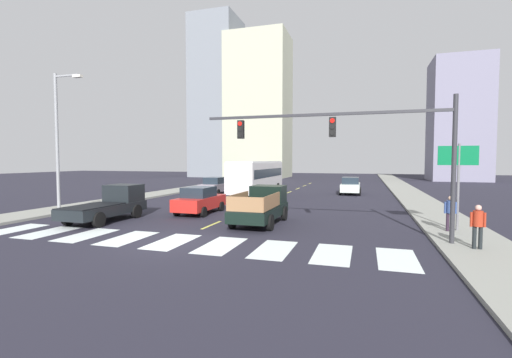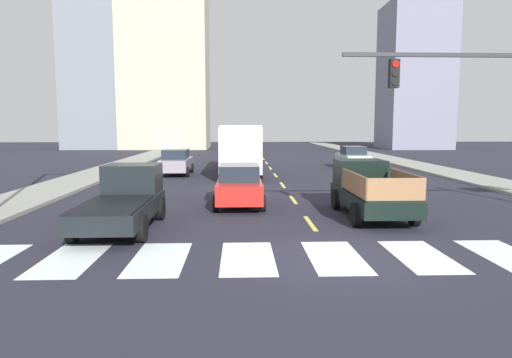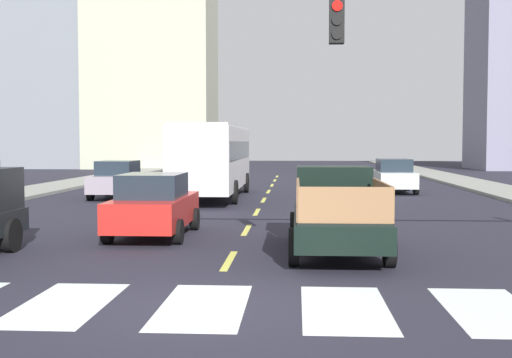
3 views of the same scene
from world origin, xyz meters
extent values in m
plane|color=#252430|center=(0.00, 0.00, 0.00)|extent=(160.00, 160.00, 0.00)
cube|color=gray|center=(11.96, 18.00, 0.07)|extent=(3.01, 110.00, 0.15)
cube|color=gray|center=(-11.96, 18.00, 0.07)|extent=(3.01, 110.00, 0.15)
cube|color=silver|center=(-8.85, 0.00, 0.00)|extent=(1.34, 2.98, 0.01)
cube|color=silver|center=(-6.64, 0.00, 0.00)|extent=(1.34, 2.98, 0.01)
cube|color=silver|center=(-4.43, 0.00, 0.00)|extent=(1.34, 2.98, 0.01)
cube|color=silver|center=(-2.21, 0.00, 0.00)|extent=(1.34, 2.98, 0.01)
cube|color=silver|center=(0.00, 0.00, 0.00)|extent=(1.34, 2.98, 0.01)
cube|color=silver|center=(2.21, 0.00, 0.00)|extent=(1.34, 2.98, 0.01)
cube|color=silver|center=(4.43, 0.00, 0.00)|extent=(1.34, 2.98, 0.01)
cube|color=silver|center=(6.64, 0.00, 0.00)|extent=(1.34, 2.98, 0.01)
cube|color=silver|center=(8.85, 0.00, 0.00)|extent=(1.34, 2.98, 0.01)
cube|color=#D5D153|center=(0.00, 4.00, 0.00)|extent=(0.16, 2.40, 0.01)
cube|color=#D5D153|center=(0.00, 9.00, 0.00)|extent=(0.16, 2.40, 0.01)
cube|color=#D5D153|center=(0.00, 14.00, 0.00)|extent=(0.16, 2.40, 0.01)
cube|color=#D5D153|center=(0.00, 19.00, 0.00)|extent=(0.16, 2.40, 0.01)
cube|color=#D5D153|center=(0.00, 24.00, 0.00)|extent=(0.16, 2.40, 0.01)
cube|color=#D5D153|center=(0.00, 29.00, 0.00)|extent=(0.16, 2.40, 0.01)
cube|color=#D5D153|center=(0.00, 34.00, 0.00)|extent=(0.16, 2.40, 0.01)
cube|color=#D5D153|center=(0.00, 39.00, 0.00)|extent=(0.16, 2.40, 0.01)
cube|color=black|center=(2.39, 5.01, 0.68)|extent=(1.96, 5.20, 0.56)
cube|color=black|center=(2.39, 6.71, 1.46)|extent=(1.84, 1.60, 1.00)
cube|color=#19232D|center=(2.39, 7.15, 1.64)|extent=(1.72, 0.08, 0.56)
cube|color=black|center=(2.39, 4.06, 0.99)|extent=(1.84, 3.30, 0.06)
cylinder|color=black|center=(1.41, 6.57, 0.40)|extent=(0.22, 0.80, 0.80)
cylinder|color=black|center=(3.37, 6.57, 0.40)|extent=(0.22, 0.80, 0.80)
cylinder|color=black|center=(1.41, 3.45, 0.40)|extent=(0.22, 0.80, 0.80)
cylinder|color=black|center=(3.37, 3.45, 0.40)|extent=(0.22, 0.80, 0.80)
cube|color=olive|center=(1.49, 4.06, 1.37)|extent=(0.06, 3.17, 0.70)
cube|color=olive|center=(3.29, 4.06, 1.37)|extent=(0.06, 3.17, 0.70)
cube|color=olive|center=(2.39, 2.48, 1.37)|extent=(1.80, 0.06, 0.70)
cube|color=black|center=(-6.17, 3.23, 0.68)|extent=(1.96, 5.20, 0.56)
cube|color=black|center=(-6.17, 4.93, 1.46)|extent=(1.84, 1.60, 1.00)
cube|color=#19232D|center=(-6.17, 5.37, 1.64)|extent=(1.72, 0.08, 0.56)
cube|color=black|center=(-6.17, 2.28, 0.99)|extent=(1.84, 3.30, 0.06)
cylinder|color=black|center=(-7.15, 4.79, 0.40)|extent=(0.22, 0.80, 0.80)
cylinder|color=black|center=(-5.19, 4.79, 0.40)|extent=(0.22, 0.80, 0.80)
cylinder|color=black|center=(-7.15, 1.67, 0.40)|extent=(0.22, 0.80, 0.80)
cylinder|color=black|center=(-5.19, 1.67, 0.40)|extent=(0.22, 0.80, 0.80)
cube|color=silver|center=(-2.34, 19.92, 1.85)|extent=(2.50, 10.80, 2.70)
cube|color=#19232D|center=(-2.34, 19.92, 2.20)|extent=(2.52, 9.94, 0.80)
cube|color=silver|center=(-2.34, 19.92, 3.26)|extent=(2.40, 10.37, 0.12)
cylinder|color=black|center=(-3.59, 23.27, 0.50)|extent=(0.22, 1.00, 1.00)
cylinder|color=black|center=(-1.09, 23.27, 0.50)|extent=(0.22, 1.00, 1.00)
cylinder|color=black|center=(-3.59, 16.95, 0.50)|extent=(0.22, 1.00, 1.00)
cylinder|color=black|center=(-1.09, 16.95, 0.50)|extent=(0.22, 1.00, 1.00)
cube|color=red|center=(-2.42, 7.57, 0.70)|extent=(1.80, 4.40, 0.76)
cube|color=#1E2833|center=(-2.42, 7.42, 1.40)|extent=(1.58, 2.11, 0.64)
cylinder|color=black|center=(-3.32, 8.93, 0.32)|extent=(0.22, 0.64, 0.64)
cylinder|color=black|center=(-1.52, 8.93, 0.32)|extent=(0.22, 0.64, 0.64)
cylinder|color=black|center=(-3.32, 6.20, 0.32)|extent=(0.22, 0.64, 0.64)
cylinder|color=black|center=(-1.52, 6.20, 0.32)|extent=(0.22, 0.64, 0.64)
cube|color=silver|center=(6.35, 23.67, 0.70)|extent=(1.80, 4.40, 0.76)
cube|color=#1E2833|center=(6.35, 23.52, 1.40)|extent=(1.58, 2.11, 0.64)
cylinder|color=black|center=(5.45, 25.03, 0.32)|extent=(0.22, 0.64, 0.64)
cylinder|color=black|center=(7.25, 25.03, 0.32)|extent=(0.22, 0.64, 0.64)
cylinder|color=black|center=(5.45, 22.30, 0.32)|extent=(0.22, 0.64, 0.64)
cylinder|color=black|center=(7.25, 22.30, 0.32)|extent=(0.22, 0.64, 0.64)
cube|color=gray|center=(-6.68, 19.65, 0.70)|extent=(1.80, 4.40, 0.76)
cube|color=#1E2833|center=(-6.68, 19.50, 1.40)|extent=(1.58, 2.11, 0.64)
cylinder|color=black|center=(-7.58, 21.01, 0.32)|extent=(0.22, 0.64, 0.64)
cylinder|color=black|center=(-5.78, 21.01, 0.32)|extent=(0.22, 0.64, 0.64)
cylinder|color=black|center=(-7.58, 18.28, 0.32)|extent=(0.22, 0.64, 0.64)
cylinder|color=black|center=(-5.78, 18.28, 0.32)|extent=(0.22, 0.64, 0.64)
cylinder|color=#2D2D33|center=(11.06, 2.50, 3.00)|extent=(0.18, 0.18, 6.00)
cube|color=#2D2D33|center=(5.85, 2.50, 5.40)|extent=(10.42, 0.12, 0.12)
cube|color=black|center=(6.37, 2.50, 4.85)|extent=(0.28, 0.24, 0.84)
cylinder|color=red|center=(6.37, 2.37, 5.11)|extent=(0.20, 0.04, 0.20)
cylinder|color=black|center=(6.37, 2.37, 4.85)|extent=(0.20, 0.04, 0.20)
cylinder|color=black|center=(6.37, 2.37, 4.59)|extent=(0.20, 0.04, 0.20)
cube|color=black|center=(2.20, 2.50, 4.85)|extent=(0.28, 0.24, 0.84)
cylinder|color=red|center=(2.20, 2.37, 5.11)|extent=(0.20, 0.04, 0.20)
cylinder|color=black|center=(2.20, 2.37, 4.85)|extent=(0.20, 0.04, 0.20)
cylinder|color=black|center=(2.20, 2.37, 4.59)|extent=(0.20, 0.04, 0.20)
cylinder|color=slate|center=(11.89, 5.46, 2.10)|extent=(0.12, 0.12, 4.20)
cube|color=#056334|center=(11.84, 5.44, 3.65)|extent=(1.70, 0.06, 0.90)
cylinder|color=gray|center=(-11.41, 5.15, 4.50)|extent=(0.20, 0.20, 9.00)
cube|color=gray|center=(-10.51, 5.15, 8.80)|extent=(1.80, 0.10, 0.10)
cube|color=silver|center=(-9.61, 5.15, 8.70)|extent=(0.60, 0.28, 0.16)
cylinder|color=#291C2B|center=(11.43, 5.12, 0.57)|extent=(0.14, 0.14, 0.84)
cylinder|color=#291C2B|center=(11.63, 5.12, 0.57)|extent=(0.14, 0.14, 0.84)
cylinder|color=navy|center=(11.53, 5.12, 1.28)|extent=(0.34, 0.34, 0.58)
cylinder|color=navy|center=(11.31, 5.12, 1.24)|extent=(0.09, 0.09, 0.54)
cylinder|color=navy|center=(11.75, 5.12, 1.24)|extent=(0.09, 0.09, 0.54)
sphere|color=tan|center=(11.53, 5.12, 1.68)|extent=(0.22, 0.22, 0.22)
cylinder|color=black|center=(11.65, 1.76, 0.57)|extent=(0.14, 0.14, 0.84)
cylinder|color=black|center=(11.85, 1.76, 0.57)|extent=(0.14, 0.14, 0.84)
cylinder|color=#9F2D19|center=(11.75, 1.76, 1.28)|extent=(0.34, 0.34, 0.58)
cylinder|color=#9F2D19|center=(11.53, 1.76, 1.24)|extent=(0.09, 0.09, 0.54)
cylinder|color=#9F2D19|center=(11.97, 1.76, 1.24)|extent=(0.09, 0.09, 0.54)
sphere|color=tan|center=(11.75, 1.76, 1.68)|extent=(0.22, 0.22, 0.22)
cube|color=slate|center=(-21.95, 55.49, 16.27)|extent=(9.10, 9.56, 32.55)
cube|color=gray|center=(22.41, 53.35, 10.04)|extent=(8.65, 8.52, 20.09)
cube|color=#B0B398|center=(-12.79, 55.12, 14.01)|extent=(11.87, 9.46, 28.02)
camera|label=1|loc=(7.74, -13.02, 3.44)|focal=24.81mm
camera|label=2|loc=(-2.42, -11.16, 3.32)|focal=31.97mm
camera|label=3|loc=(1.46, -10.20, 2.58)|focal=46.53mm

